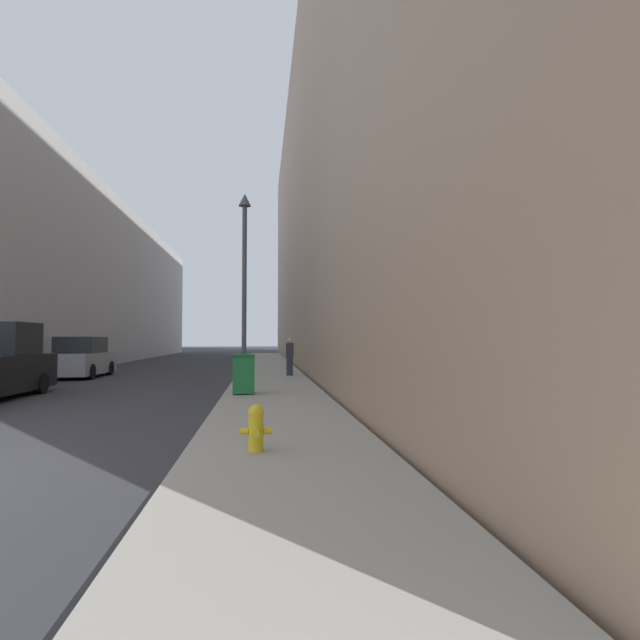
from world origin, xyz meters
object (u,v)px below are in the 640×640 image
Objects in this scene: fire_hydrant at (256,427)px; lamppost at (244,273)px; pedestrian_on_sidewalk at (290,357)px; trash_bin at (244,374)px; parked_sedan_near at (81,359)px.

fire_hydrant is 0.10× the size of lamppost.
trash_bin is at bearing -103.66° from pedestrian_on_sidewalk.
fire_hydrant is at bearing -86.60° from trash_bin.
trash_bin is at bearing -49.38° from parked_sedan_near.
parked_sedan_near is (-7.73, 15.71, 0.34)m from fire_hydrant.
parked_sedan_near is 2.72× the size of pedestrian_on_sidewalk.
parked_sedan_near is at bearing 169.77° from pedestrian_on_sidewalk.
pedestrian_on_sidewalk reaches higher than trash_bin.
lamppost is at bearing -114.29° from pedestrian_on_sidewalk.
pedestrian_on_sidewalk is at bearing 76.34° from trash_bin.
lamppost is 1.53× the size of parked_sedan_near.
fire_hydrant is at bearing -95.06° from pedestrian_on_sidewalk.
lamppost reaches higher than pedestrian_on_sidewalk.
fire_hydrant is at bearing -63.80° from parked_sedan_near.
trash_bin is 0.71× the size of pedestrian_on_sidewalk.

